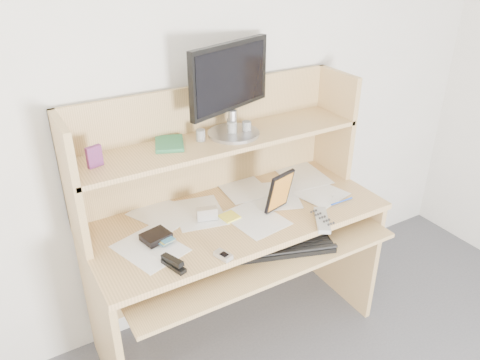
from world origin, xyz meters
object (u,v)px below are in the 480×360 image
desk (229,216)px  keyboard (282,246)px  game_case (280,191)px  tv_remote (322,220)px  monitor (231,87)px

desk → keyboard: bearing=-70.1°
desk → game_case: bearing=-40.5°
desk → tv_remote: size_ratio=7.08×
keyboard → tv_remote: size_ratio=2.48×
monitor → game_case: bearing=-85.5°
desk → monitor: size_ratio=2.99×
keyboard → game_case: size_ratio=2.44×
desk → keyboard: 0.32m
keyboard → monitor: (-0.04, 0.40, 0.64)m
keyboard → monitor: monitor is taller
keyboard → tv_remote: bearing=6.1°
desk → monitor: monitor is taller
keyboard → game_case: game_case is taller
tv_remote → desk: bearing=163.1°
keyboard → game_case: (0.08, 0.14, 0.19)m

